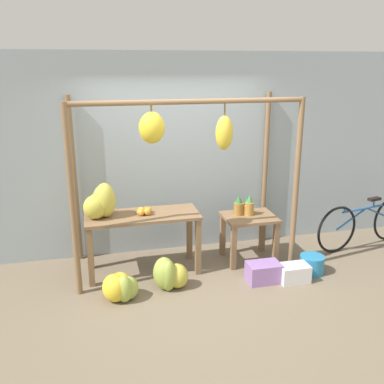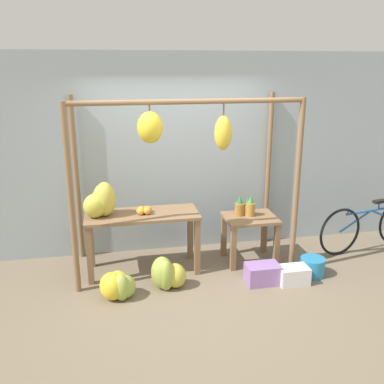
{
  "view_description": "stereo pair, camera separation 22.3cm",
  "coord_description": "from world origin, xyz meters",
  "px_view_note": "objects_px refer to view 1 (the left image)",
  "views": [
    {
      "loc": [
        -1.13,
        -4.35,
        2.63
      ],
      "look_at": [
        0.11,
        0.77,
        1.05
      ],
      "focal_mm": 40.0,
      "sensor_mm": 36.0,
      "label": 1
    },
    {
      "loc": [
        -0.91,
        -4.4,
        2.63
      ],
      "look_at": [
        0.11,
        0.77,
        1.05
      ],
      "focal_mm": 40.0,
      "sensor_mm": 36.0,
      "label": 2
    }
  ],
  "objects_px": {
    "pineapple_cluster": "(245,206)",
    "banana_pile_ground_left": "(121,287)",
    "orange_pile": "(144,211)",
    "banana_pile_ground_right": "(169,275)",
    "parked_bicycle": "(365,223)",
    "banana_pile_on_table": "(101,203)",
    "blue_bucket": "(312,264)",
    "fruit_crate_white": "(264,272)",
    "fruit_crate_purple": "(294,273)"
  },
  "relations": [
    {
      "from": "banana_pile_on_table",
      "to": "blue_bucket",
      "type": "height_order",
      "value": "banana_pile_on_table"
    },
    {
      "from": "fruit_crate_white",
      "to": "blue_bucket",
      "type": "bearing_deg",
      "value": 5.59
    },
    {
      "from": "blue_bucket",
      "to": "fruit_crate_purple",
      "type": "height_order",
      "value": "blue_bucket"
    },
    {
      "from": "orange_pile",
      "to": "banana_pile_ground_left",
      "type": "xyz_separation_m",
      "value": [
        -0.38,
        -0.65,
        -0.68
      ]
    },
    {
      "from": "banana_pile_ground_right",
      "to": "blue_bucket",
      "type": "height_order",
      "value": "banana_pile_ground_right"
    },
    {
      "from": "banana_pile_ground_left",
      "to": "blue_bucket",
      "type": "relative_size",
      "value": 1.63
    },
    {
      "from": "blue_bucket",
      "to": "banana_pile_ground_left",
      "type": "bearing_deg",
      "value": -177.85
    },
    {
      "from": "fruit_crate_white",
      "to": "parked_bicycle",
      "type": "distance_m",
      "value": 2.02
    },
    {
      "from": "blue_bucket",
      "to": "banana_pile_on_table",
      "type": "bearing_deg",
      "value": 167.5
    },
    {
      "from": "fruit_crate_white",
      "to": "fruit_crate_purple",
      "type": "distance_m",
      "value": 0.38
    },
    {
      "from": "banana_pile_ground_right",
      "to": "fruit_crate_white",
      "type": "relative_size",
      "value": 1.28
    },
    {
      "from": "banana_pile_on_table",
      "to": "fruit_crate_white",
      "type": "relative_size",
      "value": 1.08
    },
    {
      "from": "orange_pile",
      "to": "parked_bicycle",
      "type": "bearing_deg",
      "value": 0.91
    },
    {
      "from": "banana_pile_ground_left",
      "to": "parked_bicycle",
      "type": "xyz_separation_m",
      "value": [
        3.66,
        0.7,
        0.21
      ]
    },
    {
      "from": "orange_pile",
      "to": "fruit_crate_purple",
      "type": "xyz_separation_m",
      "value": [
        1.77,
        -0.71,
        -0.73
      ]
    },
    {
      "from": "orange_pile",
      "to": "fruit_crate_white",
      "type": "xyz_separation_m",
      "value": [
        1.4,
        -0.63,
        -0.72
      ]
    },
    {
      "from": "pineapple_cluster",
      "to": "parked_bicycle",
      "type": "relative_size",
      "value": 0.16
    },
    {
      "from": "pineapple_cluster",
      "to": "banana_pile_ground_right",
      "type": "xyz_separation_m",
      "value": [
        -1.17,
        -0.61,
        -0.58
      ]
    },
    {
      "from": "banana_pile_on_table",
      "to": "blue_bucket",
      "type": "bearing_deg",
      "value": -12.5
    },
    {
      "from": "blue_bucket",
      "to": "fruit_crate_purple",
      "type": "relative_size",
      "value": 0.85
    },
    {
      "from": "banana_pile_ground_right",
      "to": "fruit_crate_white",
      "type": "xyz_separation_m",
      "value": [
        1.18,
        -0.09,
        -0.06
      ]
    },
    {
      "from": "pineapple_cluster",
      "to": "banana_pile_ground_left",
      "type": "distance_m",
      "value": 2.0
    },
    {
      "from": "pineapple_cluster",
      "to": "blue_bucket",
      "type": "relative_size",
      "value": 0.91
    },
    {
      "from": "orange_pile",
      "to": "banana_pile_ground_left",
      "type": "distance_m",
      "value": 1.02
    },
    {
      "from": "banana_pile_on_table",
      "to": "banana_pile_ground_left",
      "type": "height_order",
      "value": "banana_pile_on_table"
    },
    {
      "from": "banana_pile_on_table",
      "to": "banana_pile_ground_right",
      "type": "height_order",
      "value": "banana_pile_on_table"
    },
    {
      "from": "banana_pile_on_table",
      "to": "blue_bucket",
      "type": "relative_size",
      "value": 1.41
    },
    {
      "from": "parked_bicycle",
      "to": "fruit_crate_purple",
      "type": "height_order",
      "value": "parked_bicycle"
    },
    {
      "from": "banana_pile_ground_left",
      "to": "banana_pile_ground_right",
      "type": "xyz_separation_m",
      "value": [
        0.59,
        0.12,
        0.03
      ]
    },
    {
      "from": "banana_pile_on_table",
      "to": "orange_pile",
      "type": "height_order",
      "value": "banana_pile_on_table"
    },
    {
      "from": "banana_pile_on_table",
      "to": "fruit_crate_purple",
      "type": "xyz_separation_m",
      "value": [
        2.29,
        -0.74,
        -0.87
      ]
    },
    {
      "from": "fruit_crate_white",
      "to": "fruit_crate_purple",
      "type": "height_order",
      "value": "fruit_crate_white"
    },
    {
      "from": "pineapple_cluster",
      "to": "blue_bucket",
      "type": "xyz_separation_m",
      "value": [
        0.72,
        -0.64,
        -0.65
      ]
    },
    {
      "from": "fruit_crate_white",
      "to": "fruit_crate_purple",
      "type": "bearing_deg",
      "value": -13.24
    },
    {
      "from": "pineapple_cluster",
      "to": "banana_pile_ground_left",
      "type": "xyz_separation_m",
      "value": [
        -1.77,
        -0.73,
        -0.61
      ]
    },
    {
      "from": "banana_pile_on_table",
      "to": "blue_bucket",
      "type": "xyz_separation_m",
      "value": [
        2.63,
        -0.58,
        -0.86
      ]
    },
    {
      "from": "blue_bucket",
      "to": "parked_bicycle",
      "type": "xyz_separation_m",
      "value": [
        1.18,
        0.61,
        0.25
      ]
    },
    {
      "from": "parked_bicycle",
      "to": "banana_pile_ground_left",
      "type": "bearing_deg",
      "value": -169.12
    },
    {
      "from": "banana_pile_ground_right",
      "to": "parked_bicycle",
      "type": "height_order",
      "value": "parked_bicycle"
    },
    {
      "from": "orange_pile",
      "to": "fruit_crate_white",
      "type": "height_order",
      "value": "orange_pile"
    },
    {
      "from": "fruit_crate_purple",
      "to": "banana_pile_on_table",
      "type": "bearing_deg",
      "value": 162.16
    },
    {
      "from": "orange_pile",
      "to": "blue_bucket",
      "type": "relative_size",
      "value": 0.64
    },
    {
      "from": "banana_pile_ground_left",
      "to": "parked_bicycle",
      "type": "height_order",
      "value": "parked_bicycle"
    },
    {
      "from": "pineapple_cluster",
      "to": "fruit_crate_white",
      "type": "xyz_separation_m",
      "value": [
        0.01,
        -0.71,
        -0.64
      ]
    },
    {
      "from": "orange_pile",
      "to": "banana_pile_on_table",
      "type": "bearing_deg",
      "value": 177.27
    },
    {
      "from": "orange_pile",
      "to": "banana_pile_ground_right",
      "type": "distance_m",
      "value": 0.87
    },
    {
      "from": "banana_pile_on_table",
      "to": "banana_pile_ground_right",
      "type": "distance_m",
      "value": 1.22
    },
    {
      "from": "banana_pile_on_table",
      "to": "pineapple_cluster",
      "type": "xyz_separation_m",
      "value": [
        1.91,
        0.05,
        -0.21
      ]
    },
    {
      "from": "pineapple_cluster",
      "to": "fruit_crate_purple",
      "type": "bearing_deg",
      "value": -64.33
    },
    {
      "from": "parked_bicycle",
      "to": "orange_pile",
      "type": "bearing_deg",
      "value": -179.09
    }
  ]
}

